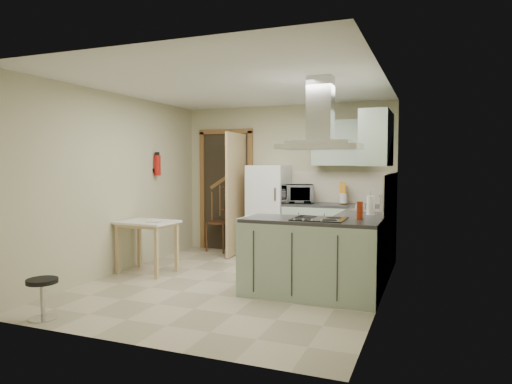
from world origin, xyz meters
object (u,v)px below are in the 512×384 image
at_px(fridge, 269,211).
at_px(stool, 43,299).
at_px(extractor_hood, 320,147).
at_px(microwave, 296,194).
at_px(drop_leaf_table, 147,247).
at_px(peninsula, 311,258).
at_px(bentwood_chair, 221,222).

distance_m(fridge, stool, 3.87).
distance_m(extractor_hood, microwave, 2.24).
bearing_deg(drop_leaf_table, stool, -82.38).
relative_size(peninsula, stool, 3.84).
xyz_separation_m(peninsula, extractor_hood, (0.10, 0.00, 1.27)).
height_order(fridge, bentwood_chair, fridge).
xyz_separation_m(bentwood_chair, stool, (-0.13, -3.78, -0.31)).
distance_m(drop_leaf_table, bentwood_chair, 1.83).
distance_m(fridge, drop_leaf_table, 2.11).
bearing_deg(stool, fridge, 74.14).
bearing_deg(extractor_hood, microwave, 113.39).
height_order(peninsula, extractor_hood, extractor_hood).
relative_size(drop_leaf_table, bentwood_chair, 0.76).
distance_m(peninsula, drop_leaf_table, 2.43).
xyz_separation_m(extractor_hood, bentwood_chair, (-2.24, 2.08, -1.21)).
height_order(bentwood_chair, microwave, microwave).
xyz_separation_m(fridge, microwave, (0.47, -0.01, 0.30)).
distance_m(peninsula, extractor_hood, 1.27).
bearing_deg(microwave, extractor_hood, -84.54).
bearing_deg(drop_leaf_table, microwave, 48.80).
xyz_separation_m(peninsula, drop_leaf_table, (-2.42, 0.28, -0.09)).
bearing_deg(extractor_hood, peninsula, 180.00).
height_order(stool, microwave, microwave).
bearing_deg(stool, extractor_hood, 35.67).
relative_size(fridge, microwave, 2.81).
distance_m(bentwood_chair, stool, 3.79).
height_order(extractor_hood, microwave, extractor_hood).
xyz_separation_m(bentwood_chair, microwave, (1.39, -0.11, 0.54)).
xyz_separation_m(drop_leaf_table, stool, (0.15, -1.98, -0.16)).
bearing_deg(peninsula, microwave, 110.89).
height_order(fridge, microwave, fridge).
xyz_separation_m(fridge, bentwood_chair, (-0.92, 0.10, -0.24)).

